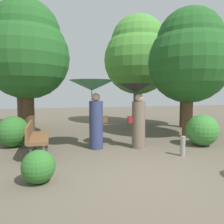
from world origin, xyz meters
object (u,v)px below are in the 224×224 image
Objects in this scene: tree_near_left at (27,50)px; tree_far_back at (138,55)px; person_left at (93,98)px; tree_mid_left at (20,61)px; person_right at (137,105)px; park_bench at (36,136)px; path_marker_post at (183,146)px; tree_mid_right at (189,55)px; tree_near_right at (186,53)px.

tree_far_back is at bearing 26.49° from tree_near_left.
person_left is 3.12m from tree_near_left.
person_right is at bearing -52.34° from tree_mid_left.
tree_near_left is 1.01× the size of tree_mid_left.
park_bench is 0.28× the size of tree_far_back.
person_right is at bearing -101.47° from person_left.
tree_far_back is 6.59m from path_marker_post.
tree_mid_right is (5.06, 1.08, 2.38)m from park_bench.
tree_near_right is 1.09× the size of tree_mid_left.
path_marker_post is at bearing -106.28° from park_bench.
tree_mid_right is at bearing -68.02° from person_right.
tree_far_back reaches higher than person_right.
tree_near_left reaches higher than person_left.
tree_mid_left is at bearing 177.38° from tree_far_back.
person_left is 1.29× the size of park_bench.
person_right is at bearing -89.05° from park_bench.
tree_near_right is at bearing 59.33° from tree_mid_right.
tree_near_right is at bearing -60.27° from person_left.
park_bench is 0.30× the size of tree_near_right.
person_left is at bearing 147.71° from path_marker_post.
tree_near_left is at bearing 141.33° from path_marker_post.
path_marker_post is (3.57, -0.97, -0.26)m from park_bench.
tree_mid_left is (-3.73, 4.83, 1.77)m from person_right.
person_right is at bearing -139.35° from tree_near_right.
tree_near_left is (-0.39, 2.20, 2.52)m from park_bench.
tree_mid_left reaches higher than tree_mid_right.
person_left is at bearing -125.01° from tree_far_back.
tree_far_back reaches higher than tree_near_right.
person_left is at bearing -79.04° from park_bench.
person_right is at bearing -111.80° from tree_far_back.
park_bench is 3.71m from path_marker_post.
tree_near_right reaches higher than person_right.
tree_near_right reaches higher than tree_mid_left.
tree_far_back is (-1.72, 1.53, 0.10)m from tree_near_right.
tree_far_back reaches higher than tree_mid_left.
tree_mid_left is 0.85× the size of tree_far_back.
tree_near_left is 1.03× the size of tree_mid_right.
tree_near_left is 5.57m from tree_mid_right.
tree_mid_right is 3.66m from path_marker_post.
tree_far_back is at bearing 138.29° from tree_near_right.
park_bench is 0.33× the size of tree_mid_left.
person_right is (1.22, -0.23, -0.20)m from person_left.
tree_mid_left is 5.59m from tree_far_back.
tree_far_back reaches higher than park_bench.
tree_mid_left reaches higher than person_left.
tree_far_back is (5.56, -0.25, 0.49)m from tree_mid_left.
tree_near_right is at bearing -64.56° from park_bench.
path_marker_post is (3.96, -3.17, -2.78)m from tree_near_left.
tree_far_back is (3.05, 4.35, 2.05)m from person_left.
tree_far_back reaches higher than tree_mid_right.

